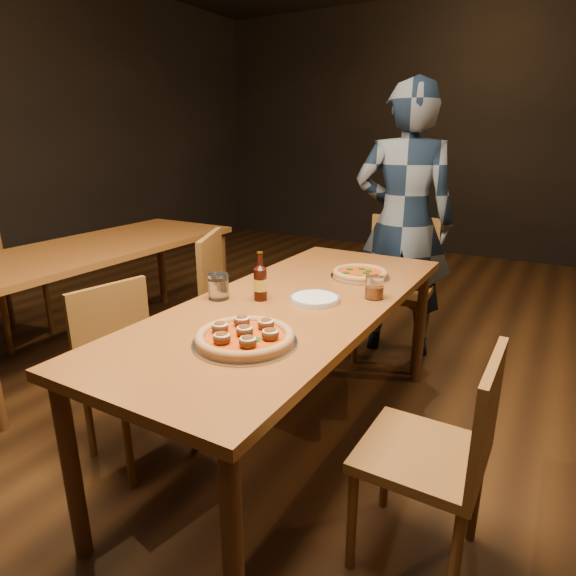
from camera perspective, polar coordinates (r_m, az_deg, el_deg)
The scene contains 16 objects.
ground at distance 2.48m, azimuth 0.61°, elevation -18.01°, with size 9.00×9.00×0.00m, color black.
room_shell at distance 2.06m, azimuth 0.80°, elevation 29.09°, with size 9.00×9.00×9.00m.
table_main at distance 2.16m, azimuth 0.66°, elevation -3.23°, with size 0.80×2.00×0.75m.
table_left at distance 3.47m, azimuth -21.98°, elevation 3.57°, with size 0.80×2.00×0.75m.
chair_main_nw at distance 2.32m, azimuth -17.52°, elevation -9.60°, with size 0.39×0.39×0.84m, color brown, non-canonical shape.
chair_main_sw at distance 2.82m, azimuth -4.81°, elevation -2.48°, with size 0.45×0.45×0.96m, color brown, non-canonical shape.
chair_main_e at distance 1.77m, azimuth 15.54°, elevation -18.23°, with size 0.40×0.40×0.85m, color brown, non-canonical shape.
chair_end at distance 3.23m, azimuth 12.51°, elevation -0.06°, with size 0.45×0.45×0.97m, color brown, non-canonical shape.
chair_nbr_left at distance 3.97m, azimuth -30.83°, elevation 0.88°, with size 0.44×0.44×0.94m, color brown, non-canonical shape.
pizza_meatball at distance 1.70m, azimuth -5.14°, elevation -5.75°, with size 0.37×0.37×0.07m.
pizza_margherita at distance 2.50m, azimuth 8.55°, elevation 1.71°, with size 0.30×0.30×0.04m.
plate_stack at distance 2.12m, azimuth 3.17°, elevation -1.30°, with size 0.22×0.22×0.02m, color white.
beer_bottle at distance 2.12m, azimuth -3.30°, elevation 0.56°, with size 0.06×0.06×0.21m.
water_glass at distance 2.16m, azimuth -8.25°, elevation 0.19°, with size 0.09×0.09×0.11m, color white.
amber_glass at distance 2.18m, azimuth 10.20°, elevation 0.09°, with size 0.08×0.08×0.10m, color #8C3E0F.
diner at distance 3.28m, azimuth 13.52°, elevation 7.43°, with size 0.65×0.43×1.78m, color black.
Camera 1 is at (0.99, -1.76, 1.45)m, focal length 30.00 mm.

